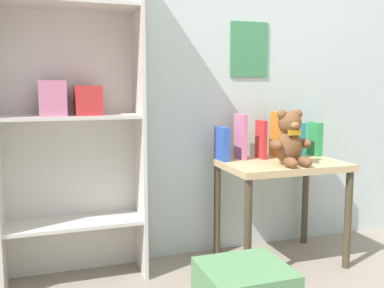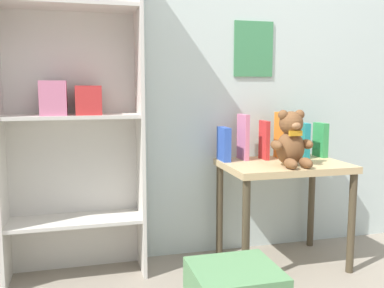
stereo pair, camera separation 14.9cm
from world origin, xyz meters
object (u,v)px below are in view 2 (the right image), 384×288
object	(u,v)px
bookshelf_side	(71,99)
teddy_bear	(291,141)
book_standing_blue	(224,144)
book_standing_red	(264,140)
book_standing_pink	(243,137)
display_table	(283,178)
book_standing_green	(320,140)
book_standing_orange	(282,135)
book_standing_teal	(302,140)

from	to	relation	value
bookshelf_side	teddy_bear	world-z (taller)	bookshelf_side
book_standing_blue	book_standing_red	distance (m)	0.24
bookshelf_side	book_standing_blue	distance (m)	0.86
bookshelf_side	book_standing_pink	distance (m)	0.96
display_table	book_standing_blue	distance (m)	0.38
book_standing_pink	book_standing_green	world-z (taller)	book_standing_pink
display_table	teddy_bear	distance (m)	0.24
book_standing_blue	book_standing_green	world-z (taller)	book_standing_green
book_standing_blue	book_standing_orange	world-z (taller)	book_standing_orange
book_standing_green	book_standing_teal	bearing A→B (deg)	179.95
book_standing_blue	book_standing_teal	xyz separation A→B (m)	(0.48, -0.01, 0.01)
book_standing_orange	book_standing_pink	bearing A→B (deg)	178.00
bookshelf_side	book_standing_green	distance (m)	1.44
book_standing_green	bookshelf_side	bearing A→B (deg)	177.76
bookshelf_side	book_standing_pink	world-z (taller)	bookshelf_side
book_standing_blue	book_standing_red	world-z (taller)	book_standing_red
book_standing_red	bookshelf_side	bearing A→B (deg)	-179.87
teddy_bear	book_standing_blue	bearing A→B (deg)	139.73
bookshelf_side	book_standing_orange	distance (m)	1.20
display_table	book_standing_blue	size ratio (longest dim) A/B	3.51
display_table	book_standing_green	world-z (taller)	book_standing_green
book_standing_blue	book_standing_red	size ratio (longest dim) A/B	0.85
book_standing_teal	book_standing_green	world-z (taller)	book_standing_teal
display_table	book_standing_green	size ratio (longest dim) A/B	3.29
book_standing_teal	book_standing_green	bearing A→B (deg)	2.76
book_standing_pink	book_standing_orange	bearing A→B (deg)	-1.96
display_table	book_standing_blue	bearing A→B (deg)	155.15
bookshelf_side	book_standing_blue	size ratio (longest dim) A/B	8.95
book_standing_blue	book_standing_green	size ratio (longest dim) A/B	0.94
book_standing_red	display_table	bearing A→B (deg)	-63.38
book_standing_red	book_standing_blue	bearing A→B (deg)	179.91
bookshelf_side	book_standing_green	xyz separation A→B (m)	(1.42, -0.04, -0.25)
display_table	book_standing_orange	world-z (taller)	book_standing_orange
display_table	book_standing_pink	xyz separation A→B (m)	(-0.18, 0.15, 0.22)
book_standing_teal	book_standing_red	bearing A→B (deg)	-178.90
teddy_bear	book_standing_pink	distance (m)	0.31
book_standing_pink	book_standing_teal	world-z (taller)	book_standing_pink
display_table	teddy_bear	bearing A→B (deg)	-97.25
display_table	book_standing_teal	size ratio (longest dim) A/B	3.24
teddy_bear	book_standing_green	size ratio (longest dim) A/B	1.46
book_standing_pink	book_standing_red	size ratio (longest dim) A/B	1.17
book_standing_pink	book_standing_red	xyz separation A→B (m)	(0.12, -0.02, -0.02)
display_table	teddy_bear	xyz separation A→B (m)	(-0.01, -0.10, 0.22)
bookshelf_side	book_standing_teal	world-z (taller)	bookshelf_side
display_table	book_standing_pink	world-z (taller)	book_standing_pink
book_standing_teal	book_standing_blue	bearing A→B (deg)	-179.45
book_standing_blue	book_standing_orange	size ratio (longest dim) A/B	0.71
book_standing_red	teddy_bear	bearing A→B (deg)	-76.79
teddy_bear	book_standing_green	xyz separation A→B (m)	(0.31, 0.23, -0.03)
bookshelf_side	book_standing_blue	bearing A→B (deg)	-1.73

